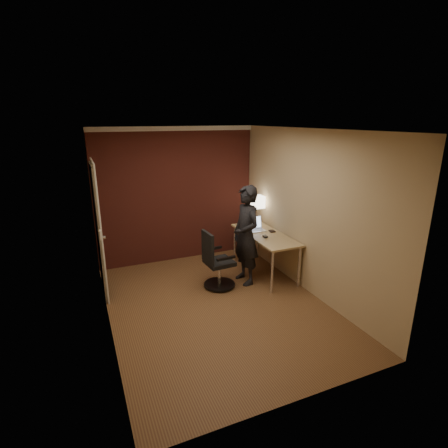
% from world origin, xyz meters
% --- Properties ---
extents(room, '(4.00, 4.00, 4.00)m').
position_xyz_m(room, '(-0.27, 1.54, 1.37)').
color(room, brown).
rests_on(room, ground).
extents(desk, '(0.60, 1.50, 0.73)m').
position_xyz_m(desk, '(1.25, 0.70, 0.60)').
color(desk, tan).
rests_on(desk, ground).
extents(desk_lamp, '(0.22, 0.22, 0.54)m').
position_xyz_m(desk_lamp, '(1.33, 1.28, 1.15)').
color(desk_lamp, silver).
rests_on(desk_lamp, desk).
extents(laptop, '(0.35, 0.28, 0.23)m').
position_xyz_m(laptop, '(1.11, 0.97, 0.79)').
color(laptop, silver).
rests_on(laptop, desk).
extents(mouse, '(0.07, 0.11, 0.03)m').
position_xyz_m(mouse, '(1.09, 0.54, 0.75)').
color(mouse, black).
rests_on(mouse, desk).
extents(wallet, '(0.10, 0.12, 0.02)m').
position_xyz_m(wallet, '(1.35, 0.76, 0.74)').
color(wallet, black).
rests_on(wallet, desk).
extents(office_chair, '(0.51, 0.54, 0.94)m').
position_xyz_m(office_chair, '(0.20, 0.53, 0.41)').
color(office_chair, black).
rests_on(office_chair, ground).
extents(person, '(0.43, 0.62, 1.63)m').
position_xyz_m(person, '(0.73, 0.53, 0.82)').
color(person, black).
rests_on(person, ground).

